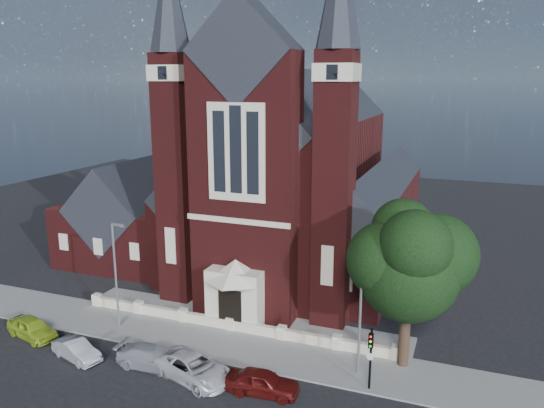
# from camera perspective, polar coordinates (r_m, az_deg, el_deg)

# --- Properties ---
(ground) EXTENTS (120.00, 120.00, 0.00)m
(ground) POSITION_cam_1_polar(r_m,az_deg,el_deg) (47.37, -0.01, -9.11)
(ground) COLOR black
(ground) RESTS_ON ground
(pavement_strip) EXTENTS (60.00, 5.00, 0.12)m
(pavement_strip) POSITION_cam_1_polar(r_m,az_deg,el_deg) (38.67, -5.77, -14.62)
(pavement_strip) COLOR slate
(pavement_strip) RESTS_ON ground
(forecourt_paving) EXTENTS (26.00, 3.00, 0.14)m
(forecourt_paving) POSITION_cam_1_polar(r_m,az_deg,el_deg) (41.89, -3.27, -12.27)
(forecourt_paving) COLOR slate
(forecourt_paving) RESTS_ON ground
(forecourt_wall) EXTENTS (24.00, 0.40, 0.90)m
(forecourt_wall) POSITION_cam_1_polar(r_m,az_deg,el_deg) (40.26, -4.46, -13.40)
(forecourt_wall) COLOR beige
(forecourt_wall) RESTS_ON ground
(church) EXTENTS (20.01, 34.90, 29.20)m
(church) POSITION_cam_1_polar(r_m,az_deg,el_deg) (52.22, 3.11, 2.39)
(church) COLOR #441212
(church) RESTS_ON ground
(parish_hall) EXTENTS (12.00, 12.20, 10.24)m
(parish_hall) POSITION_cam_1_polar(r_m,az_deg,el_deg) (55.91, -14.38, -1.67)
(parish_hall) COLOR #441212
(parish_hall) RESTS_ON ground
(street_tree) EXTENTS (6.40, 6.60, 10.70)m
(street_tree) POSITION_cam_1_polar(r_m,az_deg,el_deg) (33.63, 14.62, -6.44)
(street_tree) COLOR black
(street_tree) RESTS_ON ground
(street_lamp_left) EXTENTS (1.16, 0.22, 8.09)m
(street_lamp_left) POSITION_cam_1_polar(r_m,az_deg,el_deg) (40.38, -16.41, -6.75)
(street_lamp_left) COLOR gray
(street_lamp_left) RESTS_ON ground
(street_lamp_right) EXTENTS (1.16, 0.22, 8.09)m
(street_lamp_right) POSITION_cam_1_polar(r_m,az_deg,el_deg) (33.25, 9.66, -10.80)
(street_lamp_right) COLOR gray
(street_lamp_right) RESTS_ON ground
(traffic_signal) EXTENTS (0.28, 0.42, 4.00)m
(traffic_signal) POSITION_cam_1_polar(r_m,az_deg,el_deg) (32.61, 10.56, -15.30)
(traffic_signal) COLOR black
(traffic_signal) RESTS_ON ground
(car_lime_van) EXTENTS (4.63, 2.72, 1.48)m
(car_lime_van) POSITION_cam_1_polar(r_m,az_deg,el_deg) (42.49, -24.41, -12.04)
(car_lime_van) COLOR #9FBE26
(car_lime_van) RESTS_ON ground
(car_silver_a) EXTENTS (4.14, 2.42, 1.29)m
(car_silver_a) POSITION_cam_1_polar(r_m,az_deg,el_deg) (38.47, -20.30, -14.52)
(car_silver_a) COLOR #95969C
(car_silver_a) RESTS_ON ground
(car_silver_b) EXTENTS (4.87, 2.04, 1.41)m
(car_silver_b) POSITION_cam_1_polar(r_m,az_deg,el_deg) (36.10, -12.72, -15.81)
(car_silver_b) COLOR #A0A1A7
(car_silver_b) RESTS_ON ground
(car_white_suv) EXTENTS (5.98, 4.11, 1.52)m
(car_white_suv) POSITION_cam_1_polar(r_m,az_deg,el_deg) (34.43, -8.44, -17.04)
(car_white_suv) COLOR silver
(car_white_suv) RESTS_ON ground
(car_dark_red) EXTENTS (4.53, 2.16, 1.49)m
(car_dark_red) POSITION_cam_1_polar(r_m,az_deg,el_deg) (32.76, -1.03, -18.63)
(car_dark_red) COLOR #510F0D
(car_dark_red) RESTS_ON ground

